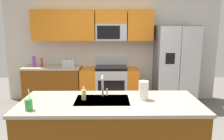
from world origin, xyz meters
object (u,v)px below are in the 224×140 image
object	(u,v)px
refrigerator	(175,66)
paper_towel_roll	(144,90)
drink_cup_green	(29,105)
range_oven	(110,85)
toaster	(69,63)
bottle_purple	(34,61)
pepper_mill	(42,62)
sink_faucet	(103,84)
soap_dispenser	(84,95)

from	to	relation	value
refrigerator	paper_towel_roll	bearing A→B (deg)	-115.30
drink_cup_green	paper_towel_roll	xyz separation A→B (m)	(1.32, 0.35, 0.05)
range_oven	refrigerator	world-z (taller)	refrigerator
toaster	bottle_purple	distance (m)	0.82
pepper_mill	sink_faucet	world-z (taller)	sink_faucet
bottle_purple	sink_faucet	xyz separation A→B (m)	(1.67, -2.24, 0.04)
pepper_mill	bottle_purple	bearing A→B (deg)	-173.83
refrigerator	bottle_purple	distance (m)	3.29
refrigerator	toaster	distance (m)	2.47
bottle_purple	drink_cup_green	xyz separation A→B (m)	(0.87, -2.72, -0.06)
pepper_mill	refrigerator	bearing A→B (deg)	-1.28
refrigerator	drink_cup_green	bearing A→B (deg)	-132.23
pepper_mill	soap_dispenser	xyz separation A→B (m)	(1.26, -2.39, -0.03)
range_oven	bottle_purple	size ratio (longest dim) A/B	5.53
pepper_mill	drink_cup_green	distance (m)	2.82
refrigerator	paper_towel_roll	xyz separation A→B (m)	(-1.09, -2.31, 0.09)
sink_faucet	soap_dispenser	world-z (taller)	sink_faucet
refrigerator	sink_faucet	world-z (taller)	refrigerator
refrigerator	paper_towel_roll	world-z (taller)	refrigerator
range_oven	paper_towel_roll	distance (m)	2.49
refrigerator	bottle_purple	world-z (taller)	refrigerator
paper_towel_roll	soap_dispenser	bearing A→B (deg)	-179.75
sink_faucet	bottle_purple	bearing A→B (deg)	126.80
toaster	paper_towel_roll	world-z (taller)	paper_towel_roll
drink_cup_green	paper_towel_roll	world-z (taller)	drink_cup_green
pepper_mill	bottle_purple	world-z (taller)	bottle_purple
pepper_mill	sink_faucet	xyz separation A→B (m)	(1.50, -2.26, 0.07)
refrigerator	drink_cup_green	xyz separation A→B (m)	(-2.42, -2.66, 0.04)
bottle_purple	sink_faucet	world-z (taller)	sink_faucet
bottle_purple	paper_towel_roll	world-z (taller)	bottle_purple
pepper_mill	paper_towel_roll	world-z (taller)	paper_towel_roll
toaster	bottle_purple	xyz separation A→B (m)	(-0.81, 0.03, 0.03)
range_oven	sink_faucet	bearing A→B (deg)	-92.20
drink_cup_green	toaster	bearing A→B (deg)	91.12
range_oven	paper_towel_roll	xyz separation A→B (m)	(0.43, -2.39, 0.58)
drink_cup_green	paper_towel_roll	size ratio (longest dim) A/B	1.03
toaster	drink_cup_green	world-z (taller)	drink_cup_green
bottle_purple	drink_cup_green	distance (m)	2.85
refrigerator	paper_towel_roll	size ratio (longest dim) A/B	7.71
sink_faucet	paper_towel_roll	distance (m)	0.54
paper_towel_roll	refrigerator	bearing A→B (deg)	64.70
toaster	pepper_mill	xyz separation A→B (m)	(-0.64, 0.05, 0.01)
soap_dispenser	range_oven	bearing A→B (deg)	82.22
refrigerator	soap_dispenser	xyz separation A→B (m)	(-1.85, -2.32, 0.04)
range_oven	toaster	world-z (taller)	range_oven
range_oven	toaster	xyz separation A→B (m)	(-0.95, -0.05, 0.55)
range_oven	paper_towel_roll	bearing A→B (deg)	-79.76
bottle_purple	paper_towel_roll	xyz separation A→B (m)	(2.19, -2.36, -0.00)
refrigerator	sink_faucet	xyz separation A→B (m)	(-1.61, -2.19, 0.14)
range_oven	drink_cup_green	world-z (taller)	drink_cup_green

